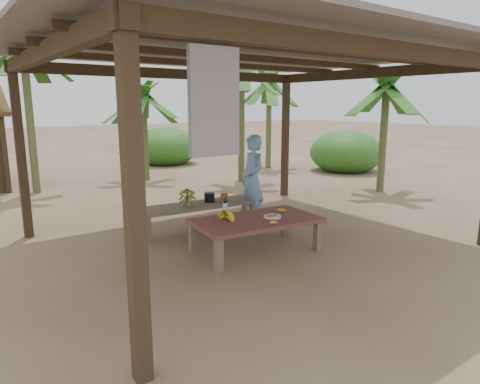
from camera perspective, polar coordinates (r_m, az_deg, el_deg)
ground at (r=6.86m, az=1.22°, el=-6.51°), size 80.00×80.00×0.00m
pavilion at (r=6.54m, az=1.32°, el=17.26°), size 6.60×5.60×2.95m
work_table at (r=6.26m, az=2.13°, el=-4.14°), size 1.90×1.20×0.50m
bench at (r=7.44m, az=-5.26°, el=-1.97°), size 2.24×0.79×0.45m
ripe_banana_bunch at (r=6.09m, az=-2.08°, el=-3.14°), size 0.31×0.28×0.17m
plate at (r=6.30m, az=4.34°, el=-3.30°), size 0.26×0.26×0.04m
loose_banana_front at (r=5.99m, az=4.47°, el=-4.05°), size 0.16×0.05×0.04m
loose_banana_side at (r=6.68m, az=5.55°, el=-2.41°), size 0.13×0.14×0.04m
water_flask at (r=6.29m, az=-1.97°, el=-2.32°), size 0.08×0.08×0.29m
green_banana_stalk at (r=7.29m, az=-7.07°, el=-0.62°), size 0.29×0.29×0.30m
cooking_pot at (r=7.53m, az=-4.10°, el=-0.75°), size 0.18×0.18×0.15m
skewer_rack at (r=7.55m, az=-2.13°, el=-0.36°), size 0.19×0.10×0.24m
woman at (r=7.69m, az=1.67°, el=1.66°), size 0.47×0.64×1.61m
banana_plant_ne at (r=11.88m, az=0.18°, el=15.39°), size 1.80×1.80×3.42m
banana_plant_n at (r=12.41m, az=-12.77°, el=11.43°), size 1.80×1.80×2.63m
banana_plant_nw at (r=11.52m, az=-26.87°, el=15.77°), size 1.80×1.80×3.72m
banana_plant_e at (r=11.07m, az=18.90°, el=12.08°), size 1.80×1.80×2.82m
banana_plant_far at (r=14.59m, az=3.90°, el=13.47°), size 1.80×1.80×3.10m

